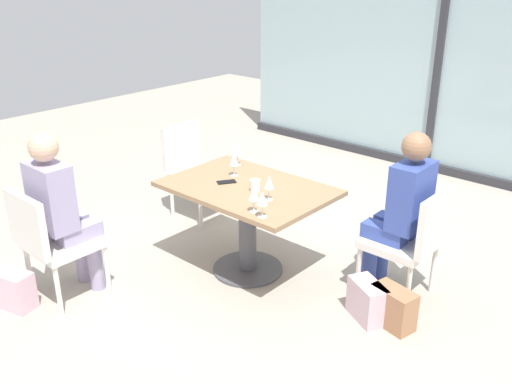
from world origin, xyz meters
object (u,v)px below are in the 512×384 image
object	(u,v)px
wine_glass_3	(254,194)
cell_phone_on_table	(226,182)
chair_far_right	(413,237)
handbag_2	(367,301)
wine_glass_1	(262,199)
handbag_0	(393,308)
person_far_right	(402,207)
wine_glass_4	(234,160)
handbag_1	(13,290)
chair_front_left	(50,238)
dining_table_main	(247,209)
person_front_left	(61,207)
chair_far_left	(193,165)
coffee_cup	(255,186)
wine_glass_0	(269,183)
wine_glass_2	(238,150)

from	to	relation	value
wine_glass_3	cell_phone_on_table	bearing A→B (deg)	152.70
chair_far_right	handbag_2	distance (m)	0.56
chair_far_right	cell_phone_on_table	bearing A→B (deg)	-157.90
cell_phone_on_table	wine_glass_1	bearing A→B (deg)	6.87
wine_glass_1	handbag_0	world-z (taller)	wine_glass_1
wine_glass_1	handbag_0	bearing A→B (deg)	29.86
person_far_right	wine_glass_4	distance (m)	1.33
cell_phone_on_table	handbag_1	xyz separation A→B (m)	(-0.74, -1.44, -0.59)
chair_front_left	wine_glass_3	xyz separation A→B (m)	(1.12, 0.91, 0.37)
dining_table_main	handbag_1	bearing A→B (deg)	-121.36
chair_far_right	wine_glass_1	distance (m)	1.14
handbag_2	person_front_left	bearing A→B (deg)	-119.42
wine_glass_3	wine_glass_4	distance (m)	0.71
handbag_2	chair_far_left	bearing A→B (deg)	-163.06
wine_glass_1	coffee_cup	bearing A→B (deg)	137.45
wine_glass_4	handbag_1	bearing A→B (deg)	-113.28
handbag_2	cell_phone_on_table	bearing A→B (deg)	-147.13
wine_glass_1	cell_phone_on_table	size ratio (longest dim) A/B	1.28
dining_table_main	chair_front_left	xyz separation A→B (m)	(-0.77, -1.23, -0.04)
wine_glass_0	handbag_0	size ratio (longest dim) A/B	0.62
dining_table_main	wine_glass_2	xyz separation A→B (m)	(-0.38, 0.30, 0.32)
person_far_right	cell_phone_on_table	bearing A→B (deg)	-156.11
chair_far_left	handbag_1	distance (m)	2.02
handbag_2	person_far_right	bearing A→B (deg)	121.46
chair_far_right	wine_glass_4	distance (m)	1.47
chair_far_left	handbag_1	bearing A→B (deg)	-83.14
chair_far_right	wine_glass_2	world-z (taller)	wine_glass_2
dining_table_main	person_far_right	xyz separation A→B (m)	(1.04, 0.48, 0.16)
dining_table_main	cell_phone_on_table	world-z (taller)	cell_phone_on_table
person_far_right	wine_glass_4	size ratio (longest dim) A/B	6.81
handbag_2	handbag_1	bearing A→B (deg)	-114.00
wine_glass_2	handbag_0	xyz separation A→B (m)	(1.62, -0.20, -0.72)
wine_glass_3	handbag_1	size ratio (longest dim) A/B	0.62
wine_glass_3	handbag_0	distance (m)	1.22
person_front_left	wine_glass_3	distance (m)	1.38
wine_glass_0	person_front_left	bearing A→B (deg)	-136.07
handbag_0	handbag_2	bearing A→B (deg)	-151.96
wine_glass_4	handbag_2	xyz separation A→B (m)	(1.29, -0.04, -0.72)
wine_glass_4	coffee_cup	world-z (taller)	wine_glass_4
person_far_right	person_front_left	bearing A→B (deg)	-138.39
wine_glass_0	cell_phone_on_table	xyz separation A→B (m)	(-0.47, 0.04, -0.13)
wine_glass_2	chair_front_left	bearing A→B (deg)	-104.19
handbag_2	wine_glass_4	bearing A→B (deg)	-153.74
handbag_0	wine_glass_1	bearing A→B (deg)	-137.55
wine_glass_4	handbag_1	size ratio (longest dim) A/B	0.62
chair_front_left	handbag_2	size ratio (longest dim) A/B	2.90
person_far_right	handbag_2	distance (m)	0.70
dining_table_main	handbag_0	distance (m)	1.30
wine_glass_0	wine_glass_3	size ratio (longest dim) A/B	1.00
cell_phone_on_table	handbag_0	size ratio (longest dim) A/B	0.48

